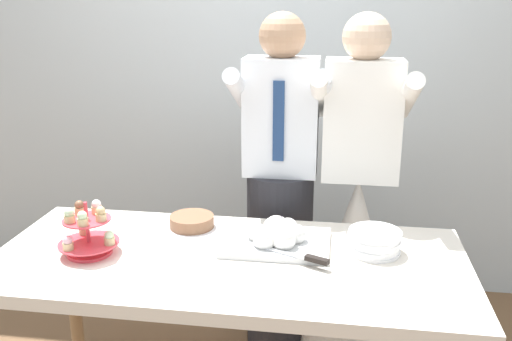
# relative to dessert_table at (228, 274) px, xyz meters

# --- Properties ---
(rear_wall) EXTENTS (5.20, 0.10, 2.90)m
(rear_wall) POSITION_rel_dessert_table_xyz_m (0.00, 1.38, 0.75)
(rear_wall) COLOR silver
(rear_wall) RESTS_ON ground_plane
(dessert_table) EXTENTS (1.80, 0.80, 0.78)m
(dessert_table) POSITION_rel_dessert_table_xyz_m (0.00, 0.00, 0.00)
(dessert_table) COLOR silver
(dessert_table) RESTS_ON ground_plane
(cupcake_stand) EXTENTS (0.23, 0.23, 0.21)m
(cupcake_stand) POSITION_rel_dessert_table_xyz_m (-0.53, -0.05, 0.16)
(cupcake_stand) COLOR #D83F4C
(cupcake_stand) RESTS_ON dessert_table
(main_cake_tray) EXTENTS (0.42, 0.36, 0.12)m
(main_cake_tray) POSITION_rel_dessert_table_xyz_m (0.17, 0.12, 0.11)
(main_cake_tray) COLOR silver
(main_cake_tray) RESTS_ON dessert_table
(plate_stack) EXTENTS (0.21, 0.21, 0.09)m
(plate_stack) POSITION_rel_dessert_table_xyz_m (0.55, 0.13, 0.12)
(plate_stack) COLOR white
(plate_stack) RESTS_ON dessert_table
(round_cake) EXTENTS (0.24, 0.24, 0.06)m
(round_cake) POSITION_rel_dessert_table_xyz_m (-0.20, 0.24, 0.10)
(round_cake) COLOR white
(round_cake) RESTS_ON dessert_table
(person_groom) EXTENTS (0.46, 0.49, 1.66)m
(person_groom) POSITION_rel_dessert_table_xyz_m (0.13, 0.63, 0.05)
(person_groom) COLOR #232328
(person_groom) RESTS_ON ground_plane
(person_bride) EXTENTS (0.56, 0.56, 1.66)m
(person_bride) POSITION_rel_dessert_table_xyz_m (0.50, 0.60, -0.12)
(person_bride) COLOR white
(person_bride) RESTS_ON ground_plane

